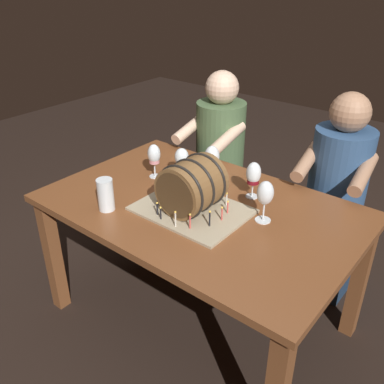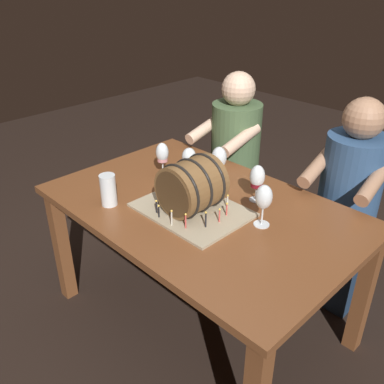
{
  "view_description": "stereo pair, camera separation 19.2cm",
  "coord_description": "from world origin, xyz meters",
  "px_view_note": "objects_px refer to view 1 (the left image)",
  "views": [
    {
      "loc": [
        1.07,
        -1.39,
        1.75
      ],
      "look_at": [
        0.01,
        -0.07,
        0.83
      ],
      "focal_mm": 39.6,
      "sensor_mm": 36.0,
      "label": 1
    },
    {
      "loc": [
        1.21,
        -1.26,
        1.75
      ],
      "look_at": [
        0.01,
        -0.07,
        0.83
      ],
      "focal_mm": 39.6,
      "sensor_mm": 36.0,
      "label": 2
    }
  ],
  "objects_px": {
    "person_seated_left": "(219,169)",
    "wine_glass_red": "(253,175)",
    "person_seated_right": "(333,206)",
    "wine_glass_empty": "(265,194)",
    "wine_glass_white": "(182,158)",
    "beer_pint": "(106,196)",
    "dining_table": "(200,221)",
    "wine_glass_amber": "(212,158)",
    "wine_glass_rose": "(154,156)",
    "barrel_cake": "(192,188)"
  },
  "relations": [
    {
      "from": "barrel_cake",
      "to": "wine_glass_rose",
      "type": "height_order",
      "value": "barrel_cake"
    },
    {
      "from": "wine_glass_white",
      "to": "wine_glass_empty",
      "type": "bearing_deg",
      "value": -9.3
    },
    {
      "from": "barrel_cake",
      "to": "wine_glass_red",
      "type": "bearing_deg",
      "value": 63.61
    },
    {
      "from": "dining_table",
      "to": "wine_glass_red",
      "type": "relative_size",
      "value": 8.0
    },
    {
      "from": "wine_glass_rose",
      "to": "barrel_cake",
      "type": "bearing_deg",
      "value": -21.86
    },
    {
      "from": "wine_glass_red",
      "to": "wine_glass_white",
      "type": "distance_m",
      "value": 0.4
    },
    {
      "from": "person_seated_left",
      "to": "person_seated_right",
      "type": "relative_size",
      "value": 1.0
    },
    {
      "from": "dining_table",
      "to": "wine_glass_empty",
      "type": "height_order",
      "value": "wine_glass_empty"
    },
    {
      "from": "wine_glass_red",
      "to": "person_seated_right",
      "type": "bearing_deg",
      "value": 63.45
    },
    {
      "from": "wine_glass_amber",
      "to": "wine_glass_red",
      "type": "relative_size",
      "value": 1.04
    },
    {
      "from": "dining_table",
      "to": "wine_glass_red",
      "type": "xyz_separation_m",
      "value": [
        0.15,
        0.22,
        0.21
      ]
    },
    {
      "from": "wine_glass_rose",
      "to": "beer_pint",
      "type": "bearing_deg",
      "value": -81.13
    },
    {
      "from": "barrel_cake",
      "to": "wine_glass_empty",
      "type": "height_order",
      "value": "barrel_cake"
    },
    {
      "from": "barrel_cake",
      "to": "beer_pint",
      "type": "relative_size",
      "value": 3.23
    },
    {
      "from": "wine_glass_empty",
      "to": "wine_glass_rose",
      "type": "bearing_deg",
      "value": 178.53
    },
    {
      "from": "dining_table",
      "to": "wine_glass_rose",
      "type": "bearing_deg",
      "value": 167.76
    },
    {
      "from": "dining_table",
      "to": "wine_glass_empty",
      "type": "relative_size",
      "value": 7.54
    },
    {
      "from": "dining_table",
      "to": "wine_glass_white",
      "type": "height_order",
      "value": "wine_glass_white"
    },
    {
      "from": "beer_pint",
      "to": "person_seated_left",
      "type": "relative_size",
      "value": 0.13
    },
    {
      "from": "barrel_cake",
      "to": "person_seated_right",
      "type": "relative_size",
      "value": 0.42
    },
    {
      "from": "wine_glass_red",
      "to": "person_seated_right",
      "type": "height_order",
      "value": "person_seated_right"
    },
    {
      "from": "dining_table",
      "to": "wine_glass_amber",
      "type": "distance_m",
      "value": 0.35
    },
    {
      "from": "wine_glass_white",
      "to": "beer_pint",
      "type": "distance_m",
      "value": 0.47
    },
    {
      "from": "wine_glass_red",
      "to": "person_seated_left",
      "type": "height_order",
      "value": "person_seated_left"
    },
    {
      "from": "barrel_cake",
      "to": "wine_glass_empty",
      "type": "xyz_separation_m",
      "value": [
        0.3,
        0.14,
        0.02
      ]
    },
    {
      "from": "barrel_cake",
      "to": "dining_table",
      "type": "bearing_deg",
      "value": 94.3
    },
    {
      "from": "wine_glass_white",
      "to": "beer_pint",
      "type": "relative_size",
      "value": 1.13
    },
    {
      "from": "wine_glass_white",
      "to": "dining_table",
      "type": "bearing_deg",
      "value": -32.04
    },
    {
      "from": "wine_glass_rose",
      "to": "person_seated_left",
      "type": "bearing_deg",
      "value": 91.7
    },
    {
      "from": "wine_glass_empty",
      "to": "beer_pint",
      "type": "relative_size",
      "value": 1.27
    },
    {
      "from": "wine_glass_empty",
      "to": "wine_glass_rose",
      "type": "relative_size",
      "value": 1.06
    },
    {
      "from": "barrel_cake",
      "to": "wine_glass_empty",
      "type": "bearing_deg",
      "value": 24.29
    },
    {
      "from": "wine_glass_white",
      "to": "wine_glass_red",
      "type": "bearing_deg",
      "value": 9.48
    },
    {
      "from": "wine_glass_empty",
      "to": "person_seated_left",
      "type": "relative_size",
      "value": 0.17
    },
    {
      "from": "person_seated_right",
      "to": "person_seated_left",
      "type": "bearing_deg",
      "value": -180.0
    },
    {
      "from": "person_seated_left",
      "to": "wine_glass_red",
      "type": "bearing_deg",
      "value": -41.96
    },
    {
      "from": "beer_pint",
      "to": "person_seated_left",
      "type": "bearing_deg",
      "value": 94.47
    },
    {
      "from": "wine_glass_amber",
      "to": "wine_glass_red",
      "type": "distance_m",
      "value": 0.27
    },
    {
      "from": "dining_table",
      "to": "wine_glass_white",
      "type": "distance_m",
      "value": 0.36
    },
    {
      "from": "wine_glass_empty",
      "to": "wine_glass_rose",
      "type": "xyz_separation_m",
      "value": [
        -0.68,
        0.02,
        -0.01
      ]
    },
    {
      "from": "dining_table",
      "to": "person_seated_right",
      "type": "distance_m",
      "value": 0.82
    },
    {
      "from": "wine_glass_red",
      "to": "person_seated_left",
      "type": "xyz_separation_m",
      "value": [
        -0.54,
        0.49,
        -0.31
      ]
    },
    {
      "from": "wine_glass_amber",
      "to": "beer_pint",
      "type": "xyz_separation_m",
      "value": [
        -0.2,
        -0.55,
        -0.06
      ]
    },
    {
      "from": "person_seated_left",
      "to": "dining_table",
      "type": "bearing_deg",
      "value": -60.96
    },
    {
      "from": "dining_table",
      "to": "person_seated_left",
      "type": "distance_m",
      "value": 0.82
    },
    {
      "from": "beer_pint",
      "to": "wine_glass_white",
      "type": "bearing_deg",
      "value": 81.66
    },
    {
      "from": "beer_pint",
      "to": "person_seated_right",
      "type": "xyz_separation_m",
      "value": [
        0.71,
        1.02,
        -0.26
      ]
    },
    {
      "from": "wine_glass_red",
      "to": "wine_glass_empty",
      "type": "bearing_deg",
      "value": -45.27
    },
    {
      "from": "wine_glass_rose",
      "to": "wine_glass_empty",
      "type": "bearing_deg",
      "value": -1.47
    },
    {
      "from": "person_seated_right",
      "to": "wine_glass_empty",
      "type": "bearing_deg",
      "value": -97.89
    }
  ]
}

